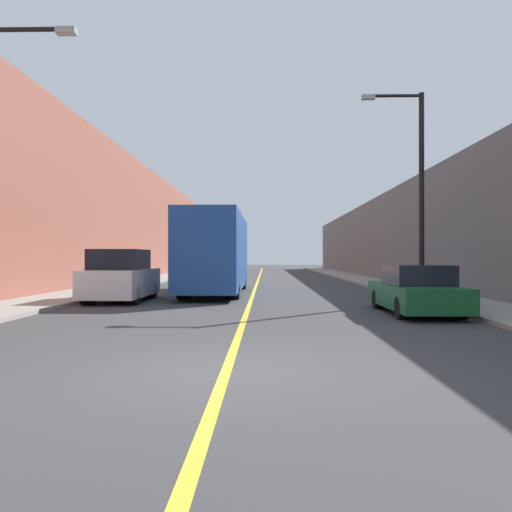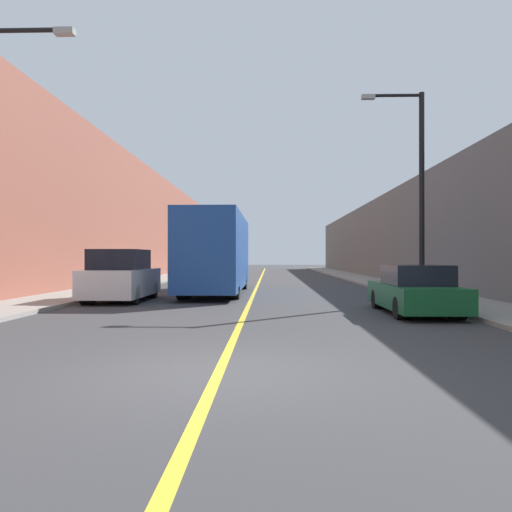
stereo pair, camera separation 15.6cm
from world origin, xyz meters
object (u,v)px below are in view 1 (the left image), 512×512
(bus, at_px, (216,252))
(parked_suv_left, at_px, (121,277))
(car_right_near, at_px, (416,291))
(street_lamp_right, at_px, (417,182))

(bus, xyz_separation_m, parked_suv_left, (-3.22, -4.05, -0.99))
(bus, relative_size, car_right_near, 2.18)
(street_lamp_right, bearing_deg, parked_suv_left, -179.55)
(parked_suv_left, relative_size, street_lamp_right, 0.58)
(parked_suv_left, distance_m, street_lamp_right, 11.74)
(street_lamp_right, bearing_deg, bus, 153.54)
(parked_suv_left, height_order, street_lamp_right, street_lamp_right)
(parked_suv_left, xyz_separation_m, car_right_near, (9.95, -3.92, -0.25))
(parked_suv_left, bearing_deg, bus, 51.50)
(bus, relative_size, street_lamp_right, 1.31)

